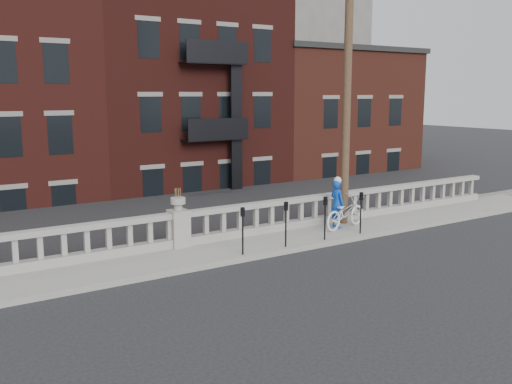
# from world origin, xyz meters

# --- Properties ---
(ground) EXTENTS (120.00, 120.00, 0.00)m
(ground) POSITION_xyz_m (0.00, 0.00, 0.00)
(ground) COLOR black
(ground) RESTS_ON ground
(sidewalk) EXTENTS (32.00, 2.20, 0.15)m
(sidewalk) POSITION_xyz_m (0.00, 3.00, 0.07)
(sidewalk) COLOR gray
(sidewalk) RESTS_ON ground
(balustrade) EXTENTS (28.00, 0.34, 1.03)m
(balustrade) POSITION_xyz_m (0.00, 3.95, 0.64)
(balustrade) COLOR gray
(balustrade) RESTS_ON sidewalk
(planter_pedestal) EXTENTS (0.55, 0.55, 1.76)m
(planter_pedestal) POSITION_xyz_m (0.00, 3.95, 0.83)
(planter_pedestal) COLOR gray
(planter_pedestal) RESTS_ON sidewalk
(lower_level) EXTENTS (80.00, 44.00, 20.80)m
(lower_level) POSITION_xyz_m (0.56, 23.04, 2.63)
(lower_level) COLOR #605E59
(lower_level) RESTS_ON ground
(utility_pole) EXTENTS (1.60, 0.28, 10.00)m
(utility_pole) POSITION_xyz_m (6.20, 3.60, 5.24)
(utility_pole) COLOR #422D1E
(utility_pole) RESTS_ON sidewalk
(parking_meter_a) EXTENTS (0.10, 0.09, 1.36)m
(parking_meter_a) POSITION_xyz_m (1.13, 2.15, 1.00)
(parking_meter_a) COLOR black
(parking_meter_a) RESTS_ON sidewalk
(parking_meter_b) EXTENTS (0.10, 0.09, 1.36)m
(parking_meter_b) POSITION_xyz_m (2.63, 2.15, 1.00)
(parking_meter_b) COLOR black
(parking_meter_b) RESTS_ON sidewalk
(parking_meter_c) EXTENTS (0.10, 0.09, 1.36)m
(parking_meter_c) POSITION_xyz_m (4.13, 2.15, 1.00)
(parking_meter_c) COLOR black
(parking_meter_c) RESTS_ON sidewalk
(parking_meter_d) EXTENTS (0.10, 0.09, 1.36)m
(parking_meter_d) POSITION_xyz_m (5.63, 2.15, 1.00)
(parking_meter_d) COLOR black
(parking_meter_d) RESTS_ON sidewalk
(bicycle) EXTENTS (2.16, 1.18, 1.08)m
(bicycle) POSITION_xyz_m (5.71, 2.99, 0.69)
(bicycle) COLOR silver
(bicycle) RESTS_ON sidewalk
(cyclist) EXTENTS (0.41, 0.61, 1.64)m
(cyclist) POSITION_xyz_m (5.52, 3.19, 0.97)
(cyclist) COLOR #0B3DB2
(cyclist) RESTS_ON sidewalk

